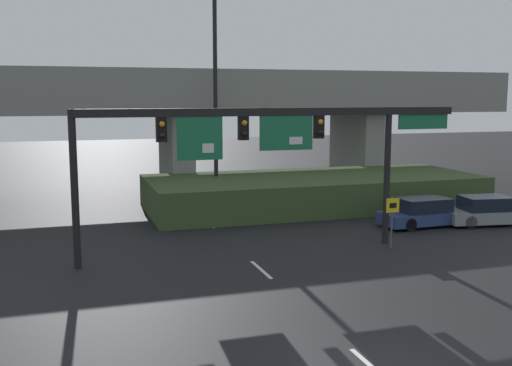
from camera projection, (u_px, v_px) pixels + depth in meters
lane_markings at (231, 243)px, 26.47m from camera, size 0.14×28.40×0.01m
signal_gantry at (266, 136)px, 24.12m from camera, size 16.24×0.44×5.97m
speed_limit_sign at (392, 215)px, 25.22m from camera, size 0.60×0.11×2.23m
highway_light_pole_near at (215, 87)px, 34.12m from camera, size 0.70×0.36×13.19m
overpass_bridge at (175, 109)px, 38.17m from camera, size 45.32×7.08×8.05m
grass_embankment at (314, 191)px, 35.07m from camera, size 19.24×7.66×1.82m
parked_sedan_near_right at (425, 213)px, 29.87m from camera, size 4.78×1.97×1.42m
parked_sedan_mid_right at (487, 211)px, 30.21m from camera, size 4.75×2.48×1.44m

